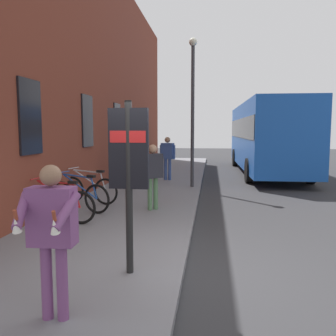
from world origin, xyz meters
TOP-DOWN VIEW (x-y plane):
  - ground at (6.00, -1.00)m, footprint 60.00×60.00m
  - sidewalk_pavement at (8.00, 1.75)m, footprint 24.00×3.50m
  - station_facade at (8.99, 3.80)m, footprint 22.00×0.65m
  - bicycle_far_end at (1.96, 2.90)m, footprint 0.48×1.77m
  - bicycle_by_door at (3.02, 2.83)m, footprint 0.66×1.71m
  - bicycle_under_window at (4.00, 2.93)m, footprint 0.57×1.74m
  - transit_info_sign at (-0.48, 0.75)m, footprint 0.10×0.55m
  - city_bus at (12.56, -3.00)m, footprint 10.54×2.79m
  - pedestrian_by_facade at (6.63, 2.37)m, footprint 0.52×0.51m
  - pedestrian_near_bus at (3.47, 1.08)m, footprint 0.48×0.51m
  - pedestrian_crossing_street at (8.82, 1.38)m, footprint 0.36×0.64m
  - tourist_with_hotdogs at (-1.81, 1.25)m, footprint 0.56×0.64m
  - street_lamp at (7.23, 0.30)m, footprint 0.28×0.28m

SIDE VIEW (x-z plane):
  - ground at x=6.00m, z-range 0.00..0.00m
  - sidewalk_pavement at x=8.00m, z-range 0.00..0.12m
  - bicycle_by_door at x=3.02m, z-range 0.02..1.00m
  - bicycle_under_window at x=4.00m, z-range 0.02..1.00m
  - bicycle_far_end at x=1.96m, z-range 0.02..1.00m
  - pedestrian_near_bus at x=3.47m, z-range 0.30..1.95m
  - tourist_with_hotdogs at x=-1.81m, z-range 0.31..1.97m
  - pedestrian_by_facade at x=6.63m, z-range 0.31..2.00m
  - pedestrian_crossing_street at x=8.82m, z-range 0.31..2.03m
  - transit_info_sign at x=-0.48m, z-range 0.52..2.92m
  - city_bus at x=12.56m, z-range 0.24..3.59m
  - street_lamp at x=7.23m, z-range 0.60..5.72m
  - station_facade at x=8.99m, z-range 0.00..8.48m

